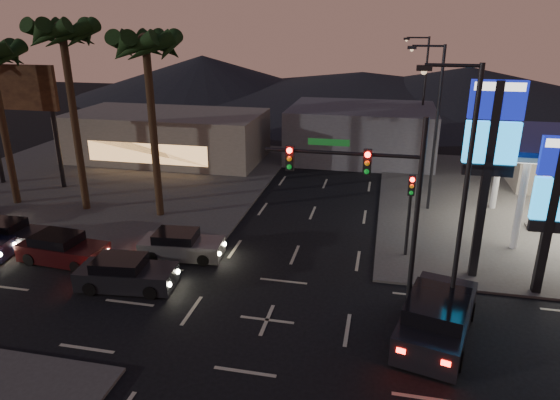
% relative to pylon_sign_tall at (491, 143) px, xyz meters
% --- Properties ---
extents(ground, '(140.00, 140.00, 0.00)m').
position_rel_pylon_sign_tall_xyz_m(ground, '(-8.50, -5.50, -6.39)').
color(ground, black).
rests_on(ground, ground).
extents(corner_lot_nw, '(24.00, 24.00, 0.12)m').
position_rel_pylon_sign_tall_xyz_m(corner_lot_nw, '(-24.50, 10.50, -6.33)').
color(corner_lot_nw, '#47443F').
rests_on(corner_lot_nw, ground).
extents(pylon_sign_tall, '(2.20, 0.35, 9.00)m').
position_rel_pylon_sign_tall_xyz_m(pylon_sign_tall, '(0.00, 0.00, 0.00)').
color(pylon_sign_tall, black).
rests_on(pylon_sign_tall, ground).
extents(pylon_sign_short, '(1.60, 0.35, 7.00)m').
position_rel_pylon_sign_tall_xyz_m(pylon_sign_short, '(2.50, -1.00, -1.74)').
color(pylon_sign_short, black).
rests_on(pylon_sign_short, ground).
extents(traffic_signal_mast, '(6.10, 0.39, 8.00)m').
position_rel_pylon_sign_tall_xyz_m(traffic_signal_mast, '(-4.74, -3.51, -1.17)').
color(traffic_signal_mast, black).
rests_on(traffic_signal_mast, ground).
extents(pedestal_signal, '(0.32, 0.39, 4.30)m').
position_rel_pylon_sign_tall_xyz_m(pedestal_signal, '(-3.00, 1.48, -3.47)').
color(pedestal_signal, black).
rests_on(pedestal_signal, ground).
extents(streetlight_near, '(2.14, 0.25, 10.00)m').
position_rel_pylon_sign_tall_xyz_m(streetlight_near, '(-1.71, -4.50, -0.68)').
color(streetlight_near, black).
rests_on(streetlight_near, ground).
extents(streetlight_mid, '(2.14, 0.25, 10.00)m').
position_rel_pylon_sign_tall_xyz_m(streetlight_mid, '(-1.71, 8.50, -0.68)').
color(streetlight_mid, black).
rests_on(streetlight_mid, ground).
extents(streetlight_far, '(2.14, 0.25, 10.00)m').
position_rel_pylon_sign_tall_xyz_m(streetlight_far, '(-1.71, 22.50, -0.68)').
color(streetlight_far, black).
rests_on(streetlight_far, ground).
extents(palm_a, '(4.41, 4.41, 10.86)m').
position_rel_pylon_sign_tall_xyz_m(palm_a, '(-17.50, 4.00, 3.03)').
color(palm_a, black).
rests_on(palm_a, ground).
extents(palm_b, '(4.41, 4.41, 11.46)m').
position_rel_pylon_sign_tall_xyz_m(palm_b, '(-22.50, 4.00, 3.58)').
color(palm_b, black).
rests_on(palm_b, ground).
extents(billboard, '(6.00, 0.30, 8.50)m').
position_rel_pylon_sign_tall_xyz_m(billboard, '(-29.00, 7.50, -0.06)').
color(billboard, black).
rests_on(billboard, ground).
extents(building_far_west, '(16.00, 8.00, 4.00)m').
position_rel_pylon_sign_tall_xyz_m(building_far_west, '(-22.50, 16.50, -4.39)').
color(building_far_west, '#726B5B').
rests_on(building_far_west, ground).
extents(building_far_mid, '(12.00, 9.00, 4.40)m').
position_rel_pylon_sign_tall_xyz_m(building_far_mid, '(-6.50, 20.50, -4.19)').
color(building_far_mid, '#4C4C51').
rests_on(building_far_mid, ground).
extents(hill_left, '(40.00, 40.00, 6.00)m').
position_rel_pylon_sign_tall_xyz_m(hill_left, '(-33.50, 54.50, -3.39)').
color(hill_left, black).
rests_on(hill_left, ground).
extents(hill_right, '(50.00, 50.00, 5.00)m').
position_rel_pylon_sign_tall_xyz_m(hill_right, '(6.50, 54.50, -3.89)').
color(hill_right, black).
rests_on(hill_right, ground).
extents(hill_center, '(60.00, 60.00, 4.00)m').
position_rel_pylon_sign_tall_xyz_m(hill_center, '(-8.50, 54.50, -4.39)').
color(hill_center, black).
rests_on(hill_center, ground).
extents(car_lane_a_front, '(4.52, 2.21, 1.43)m').
position_rel_pylon_sign_tall_xyz_m(car_lane_a_front, '(-15.27, -4.30, -5.73)').
color(car_lane_a_front, black).
rests_on(car_lane_a_front, ground).
extents(car_lane_a_mid, '(4.50, 2.14, 1.43)m').
position_rel_pylon_sign_tall_xyz_m(car_lane_a_mid, '(-19.59, -2.63, -5.73)').
color(car_lane_a_mid, black).
rests_on(car_lane_a_mid, ground).
extents(car_lane_b_front, '(4.32, 2.07, 1.37)m').
position_rel_pylon_sign_tall_xyz_m(car_lane_b_front, '(-14.06, -0.93, -5.76)').
color(car_lane_b_front, '#565759').
rests_on(car_lane_b_front, ground).
extents(car_lane_b_mid, '(4.20, 1.82, 1.36)m').
position_rel_pylon_sign_tall_xyz_m(car_lane_b_mid, '(-23.60, -1.56, -5.76)').
color(car_lane_b_mid, black).
rests_on(car_lane_b_mid, ground).
extents(suv_station, '(3.49, 5.73, 1.79)m').
position_rel_pylon_sign_tall_xyz_m(suv_station, '(-2.02, -5.23, -5.56)').
color(suv_station, black).
rests_on(suv_station, ground).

